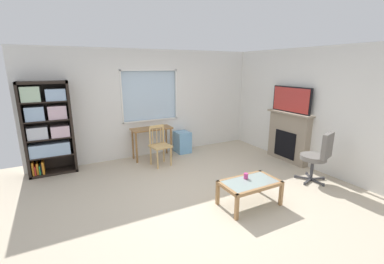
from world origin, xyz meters
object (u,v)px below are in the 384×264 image
object	(u,v)px
desk_under_window	(152,133)
fireplace	(288,137)
bookshelf	(48,126)
coffee_table	(250,185)
plastic_drawer_unit	(182,142)
sippy_cup	(246,176)
wooden_chair	(160,145)
office_chair	(318,155)
tv	(291,100)

from	to	relation	value
desk_under_window	fireplace	world-z (taller)	fireplace
bookshelf	coffee_table	bearing A→B (deg)	-46.51
desk_under_window	plastic_drawer_unit	distance (m)	0.91
fireplace	sippy_cup	bearing A→B (deg)	-153.51
fireplace	desk_under_window	bearing A→B (deg)	149.02
wooden_chair	coffee_table	size ratio (longest dim) A/B	0.96
plastic_drawer_unit	coffee_table	size ratio (longest dim) A/B	0.58
office_chair	sippy_cup	bearing A→B (deg)	177.99
tv	office_chair	world-z (taller)	tv
coffee_table	desk_under_window	bearing A→B (deg)	102.66
bookshelf	plastic_drawer_unit	xyz separation A→B (m)	(3.00, -0.06, -0.73)
desk_under_window	wooden_chair	world-z (taller)	wooden_chair
plastic_drawer_unit	sippy_cup	world-z (taller)	plastic_drawer_unit
office_chair	desk_under_window	bearing A→B (deg)	130.09
fireplace	tv	size ratio (longest dim) A/B	1.13
desk_under_window	tv	distance (m)	3.32
wooden_chair	fireplace	size ratio (longest dim) A/B	0.77
wooden_chair	office_chair	xyz separation A→B (m)	(2.34, -2.26, 0.09)
tv	bookshelf	bearing A→B (deg)	160.17
plastic_drawer_unit	office_chair	distance (m)	3.21
coffee_table	plastic_drawer_unit	bearing A→B (deg)	85.96
wooden_chair	sippy_cup	size ratio (longest dim) A/B	10.00
wooden_chair	office_chair	bearing A→B (deg)	-44.07
bookshelf	desk_under_window	distance (m)	2.19
desk_under_window	coffee_table	xyz separation A→B (m)	(0.64, -2.84, -0.27)
bookshelf	sippy_cup	bearing A→B (deg)	-45.21
bookshelf	sippy_cup	xyz separation A→B (m)	(2.80, -2.82, -0.55)
bookshelf	office_chair	distance (m)	5.36
wooden_chair	bookshelf	bearing A→B (deg)	163.91
office_chair	sippy_cup	xyz separation A→B (m)	(-1.69, 0.06, -0.10)
coffee_table	wooden_chair	bearing A→B (deg)	105.35
tv	sippy_cup	size ratio (longest dim) A/B	11.46
plastic_drawer_unit	fireplace	distance (m)	2.59
bookshelf	coffee_table	distance (m)	4.11
wooden_chair	fireplace	world-z (taller)	fireplace
office_chair	sippy_cup	world-z (taller)	office_chair
wooden_chair	sippy_cup	world-z (taller)	wooden_chair
office_chair	fireplace	bearing A→B (deg)	68.93
bookshelf	sippy_cup	size ratio (longest dim) A/B	21.14
desk_under_window	fireplace	xyz separation A→B (m)	(2.77, -1.66, -0.03)
bookshelf	tv	distance (m)	5.23
wooden_chair	desk_under_window	bearing A→B (deg)	89.99
desk_under_window	plastic_drawer_unit	xyz separation A→B (m)	(0.84, 0.05, -0.34)
plastic_drawer_unit	fireplace	world-z (taller)	fireplace
wooden_chair	tv	bearing A→B (deg)	-22.65
tv	office_chair	bearing A→B (deg)	-110.25
bookshelf	office_chair	xyz separation A→B (m)	(4.49, -2.88, -0.45)
sippy_cup	office_chair	bearing A→B (deg)	-2.01
wooden_chair	plastic_drawer_unit	bearing A→B (deg)	33.87
fireplace	wooden_chair	bearing A→B (deg)	157.48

